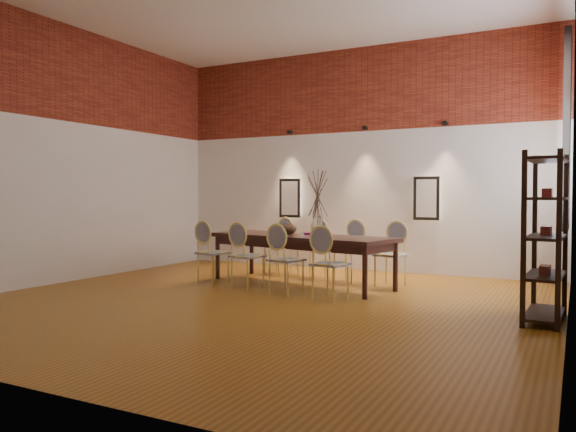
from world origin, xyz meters
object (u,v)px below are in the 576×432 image
at_px(chair_near_b, 248,256).
at_px(chair_near_d, 330,264).
at_px(dining_table, 300,260).
at_px(chair_near_a, 213,253).
at_px(bowl, 289,229).
at_px(shelving_rack, 546,237).
at_px(chair_far_c, 349,251).
at_px(vase, 318,226).
at_px(chair_far_a, 278,246).
at_px(chair_far_b, 312,249).
at_px(chair_far_d, 390,255).
at_px(book, 314,234).
at_px(chair_near_c, 286,260).

height_order(chair_near_b, chair_near_d, same).
xyz_separation_m(dining_table, chair_near_b, (-0.53, -0.65, 0.09)).
bearing_deg(chair_near_a, bowl, 37.35).
bearing_deg(shelving_rack, chair_far_c, 152.56).
xyz_separation_m(dining_table, bowl, (-0.19, -0.01, 0.46)).
relative_size(chair_far_c, vase, 3.13).
xyz_separation_m(chair_far_a, chair_far_c, (1.44, -0.33, 0.00)).
bearing_deg(chair_near_a, chair_near_d, -0.00).
bearing_deg(dining_table, chair_far_b, 116.08).
bearing_deg(shelving_rack, bowl, 167.01).
bearing_deg(vase, chair_near_a, -165.24).
relative_size(chair_near_a, chair_near_b, 1.00).
height_order(chair_near_a, bowl, chair_near_a).
bearing_deg(chair_near_a, shelving_rack, 6.50).
bearing_deg(shelving_rack, vase, 165.69).
relative_size(chair_near_d, chair_far_b, 1.00).
distance_m(dining_table, vase, 0.62).
bearing_deg(dining_table, chair_near_d, -34.25).
bearing_deg(chair_near_a, chair_far_c, 45.61).
bearing_deg(chair_near_b, chair_near_d, 0.00).
height_order(chair_far_b, chair_far_d, same).
bearing_deg(shelving_rack, chair_far_d, 147.82).
xyz_separation_m(vase, shelving_rack, (3.09, -0.94, 0.00)).
distance_m(chair_far_a, chair_far_c, 1.48).
distance_m(chair_far_c, bowl, 1.05).
bearing_deg(chair_near_a, book, 37.31).
bearing_deg(dining_table, shelving_rack, -3.62).
relative_size(chair_near_a, chair_far_c, 1.00).
height_order(chair_near_c, chair_near_d, same).
bearing_deg(chair_near_c, chair_near_d, 0.00).
relative_size(chair_near_d, chair_far_d, 1.00).
xyz_separation_m(chair_near_c, chair_near_d, (0.72, -0.17, 0.00)).
bearing_deg(chair_far_d, chair_near_b, 45.61).
relative_size(chair_near_c, chair_far_a, 1.00).
relative_size(chair_far_c, chair_far_d, 1.00).
distance_m(chair_far_b, book, 0.81).
xyz_separation_m(chair_near_c, shelving_rack, (3.22, -0.20, 0.43)).
distance_m(dining_table, chair_near_b, 0.85).
relative_size(chair_far_b, vase, 3.13).
relative_size(book, shelving_rack, 0.14).
relative_size(chair_near_b, chair_near_c, 1.00).
bearing_deg(chair_near_c, bowl, 128.18).
distance_m(chair_near_c, bowl, 0.97).
distance_m(dining_table, chair_near_d, 1.35).
bearing_deg(dining_table, chair_near_c, -63.92).
relative_size(chair_near_a, chair_far_a, 1.00).
relative_size(dining_table, book, 11.38).
relative_size(chair_far_a, vase, 3.13).
bearing_deg(chair_near_a, chair_far_a, 90.00).
height_order(dining_table, chair_near_b, chair_near_b).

